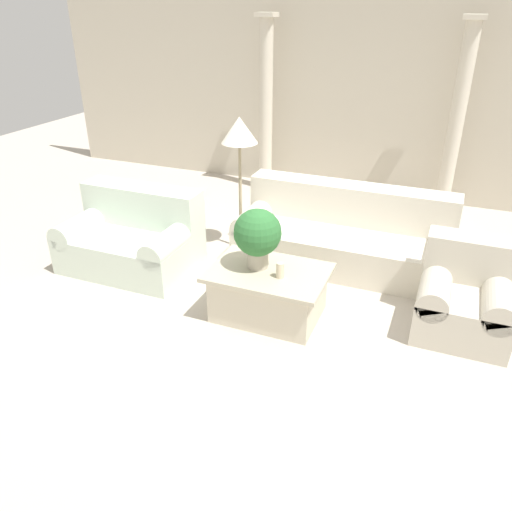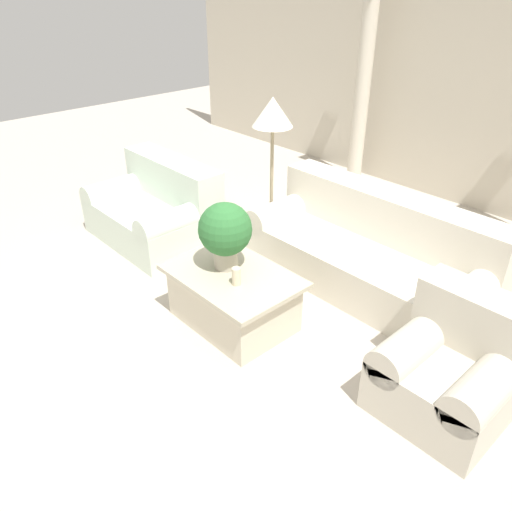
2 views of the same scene
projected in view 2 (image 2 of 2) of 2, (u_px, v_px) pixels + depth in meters
The scene contains 10 objects.
ground_plane at pixel (257, 296), 4.70m from camera, with size 16.00×16.00×0.00m, color #BCB2A3.
wall_back at pixel (469, 73), 5.90m from camera, with size 10.00×0.06×3.20m.
sofa_long at pixel (371, 252), 4.74m from camera, with size 2.38×0.97×0.86m.
loveseat at pixel (157, 209), 5.57m from camera, with size 1.43×0.97×0.86m.
coffee_table at pixel (233, 298), 4.24m from camera, with size 1.10×0.77×0.49m.
potted_plant at pixel (225, 231), 4.05m from camera, with size 0.44×0.44×0.58m.
pillar_candle at pixel (236, 276), 3.95m from camera, with size 0.07×0.07×0.15m.
floor_lamp at pixel (273, 118), 4.94m from camera, with size 0.41×0.41×1.60m.
column_left at pixel (363, 87), 6.59m from camera, with size 0.28×0.28×2.58m.
armchair at pixel (453, 366), 3.37m from camera, with size 0.81×0.85×0.83m.
Camera 2 is at (2.85, -2.64, 2.68)m, focal length 35.00 mm.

